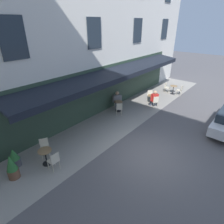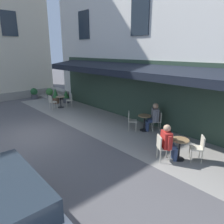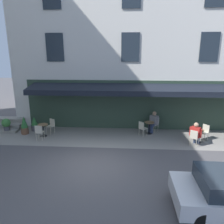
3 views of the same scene
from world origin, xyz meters
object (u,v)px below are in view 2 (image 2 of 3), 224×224
Objects in this scene: potted_plant_mid_terrace at (56,96)px; cafe_chair_cream_by_window at (199,146)px; cafe_table_mid_terrace at (180,146)px; cafe_chair_cream_under_awning at (52,101)px; cafe_table_streetside at (61,100)px; seated_patron_in_red at (168,141)px; potted_plant_under_sign at (50,93)px; cafe_chair_cream_kerbside at (158,120)px; seated_companion_in_grey at (153,116)px; cafe_chair_cream_facing_street at (131,119)px; cafe_table_near_entrance at (144,121)px; potted_plant_entrance_right at (34,93)px; cafe_chair_cream_near_door at (162,146)px; cafe_chair_cream_corner_right at (70,99)px; potted_plant_by_steps at (66,97)px.

cafe_chair_cream_by_window is at bearing 178.40° from potted_plant_mid_terrace.
cafe_table_mid_terrace is 0.82× the size of cafe_chair_cream_under_awning.
cafe_chair_cream_under_awning is at bearing 1.67° from cafe_table_mid_terrace.
cafe_table_streetside is (9.46, 0.02, -0.06)m from cafe_chair_cream_by_window.
potted_plant_under_sign is at bearing -5.97° from seated_patron_in_red.
cafe_chair_cream_kerbside is 1.21× the size of cafe_table_mid_terrace.
seated_companion_in_grey is (2.29, -1.54, 0.22)m from cafe_table_mid_terrace.
potted_plant_under_sign reaches higher than cafe_chair_cream_facing_street.
cafe_chair_cream_facing_street is 5.96m from cafe_table_streetside.
seated_companion_in_grey is (2.79, -1.15, 0.16)m from cafe_chair_cream_by_window.
cafe_chair_cream_kerbside is 9.40m from potted_plant_under_sign.
seated_companion_in_grey reaches higher than cafe_chair_cream_by_window.
potted_plant_mid_terrace is at bearing 3.99° from cafe_table_near_entrance.
cafe_chair_cream_under_awning is at bearing -0.51° from seated_patron_in_red.
cafe_chair_cream_kerbside is 6.95m from cafe_table_streetside.
cafe_table_near_entrance and cafe_table_streetside have the same top height.
cafe_chair_cream_facing_street is 3.02m from seated_patron_in_red.
seated_companion_in_grey is at bearing -164.84° from cafe_chair_cream_under_awning.
cafe_table_near_entrance is 0.58× the size of seated_patron_in_red.
potted_plant_entrance_right is 2.44m from potted_plant_mid_terrace.
cafe_table_mid_terrace is 10.31m from potted_plant_mid_terrace.
cafe_table_mid_terrace is (-3.03, 0.80, -0.06)m from cafe_chair_cream_facing_street.
cafe_table_mid_terrace is at bearing 146.05° from seated_companion_in_grey.
seated_patron_in_red reaches higher than cafe_chair_cream_under_awning.
potted_plant_entrance_right reaches higher than cafe_table_mid_terrace.
cafe_chair_cream_near_door is 9.99m from potted_plant_mid_terrace.
cafe_table_near_entrance is 2.82m from seated_patron_in_red.
cafe_chair_cream_corner_right is (9.16, -0.53, 0.00)m from cafe_chair_cream_by_window.
potted_plant_under_sign is at bearing -2.12° from cafe_chair_cream_by_window.
cafe_chair_cream_near_door is at bearing 133.09° from seated_companion_in_grey.
potted_plant_by_steps is at bearing -18.09° from cafe_chair_cream_corner_right.
cafe_chair_cream_corner_right is at bearing 6.83° from cafe_chair_cream_kerbside.
cafe_chair_cream_facing_street is at bearing 45.59° from cafe_chair_cream_kerbside.
cafe_chair_cream_corner_right is at bearing -178.33° from potted_plant_under_sign.
cafe_chair_cream_under_awning is (6.80, 1.97, 0.00)m from cafe_chair_cream_kerbside.
cafe_chair_cream_by_window reaches higher than potted_plant_by_steps.
potted_plant_by_steps is at bearing -10.94° from cafe_chair_cream_near_door.
cafe_table_streetside is (8.60, -0.88, -0.06)m from cafe_chair_cream_near_door.
potted_plant_under_sign is (12.01, -0.45, -0.01)m from cafe_chair_cream_by_window.
seated_companion_in_grey is 1.55× the size of potted_plant_entrance_right.
cafe_chair_cream_near_door is 8.42m from cafe_chair_cream_corner_right.
cafe_chair_cream_kerbside reaches higher than cafe_table_streetside.
potted_plant_entrance_right is at bearing -2.00° from seated_patron_in_red.
cafe_table_mid_terrace is at bearing 173.92° from cafe_chair_cream_corner_right.
cafe_chair_cream_near_door is 1.00× the size of cafe_chair_cream_by_window.
cafe_chair_cream_facing_street is 2.97m from cafe_chair_cream_near_door.
potted_plant_entrance_right is (3.98, 0.83, -0.10)m from cafe_chair_cream_corner_right.
cafe_chair_cream_by_window and cafe_chair_cream_corner_right have the same top height.
cafe_chair_cream_kerbside is at bearing -172.93° from potted_plant_mid_terrace.
cafe_chair_cream_under_awning is 0.70× the size of seated_patron_in_red.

